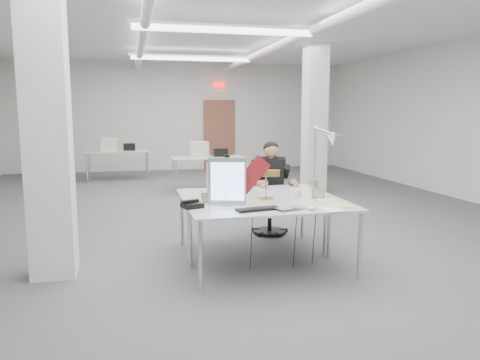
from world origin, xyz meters
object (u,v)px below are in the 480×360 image
at_px(seated_person, 271,173).
at_px(monitor, 227,181).
at_px(bankers_lamp, 266,186).
at_px(desk_phone, 192,205).
at_px(office_chair, 270,198).
at_px(architect_lamp, 322,159).
at_px(desk_main, 272,207).
at_px(beige_monitor, 227,178).
at_px(laptop, 295,209).

bearing_deg(seated_person, monitor, -104.95).
bearing_deg(bankers_lamp, desk_phone, -141.29).
bearing_deg(office_chair, seated_person, -71.55).
xyz_separation_m(desk_phone, architect_lamp, (1.69, 0.56, 0.39)).
height_order(seated_person, architect_lamp, architect_lamp).
height_order(monitor, bankers_lamp, monitor).
relative_size(seated_person, desk_phone, 4.69).
distance_m(monitor, desk_phone, 0.46).
bearing_deg(desk_phone, architect_lamp, 0.79).
relative_size(desk_main, monitor, 3.50).
height_order(desk_main, beige_monitor, beige_monitor).
xyz_separation_m(monitor, desk_phone, (-0.39, -0.08, -0.23)).
height_order(office_chair, architect_lamp, architect_lamp).
distance_m(monitor, architect_lamp, 1.39).
relative_size(desk_main, bankers_lamp, 5.58).
distance_m(desk_main, architect_lamp, 1.15).
bearing_deg(desk_phone, laptop, -38.45).
bearing_deg(office_chair, desk_main, -87.48).
height_order(office_chair, bankers_lamp, bankers_lamp).
bearing_deg(office_chair, architect_lamp, -50.27).
relative_size(office_chair, monitor, 2.04).
height_order(desk_main, seated_person, seated_person).
bearing_deg(bankers_lamp, beige_monitor, 144.30).
xyz_separation_m(seated_person, monitor, (-0.92, -1.40, 0.11)).
xyz_separation_m(office_chair, monitor, (-0.92, -1.45, 0.49)).
relative_size(beige_monitor, architect_lamp, 0.47).
distance_m(desk_main, monitor, 0.56).
relative_size(bankers_lamp, beige_monitor, 0.83).
bearing_deg(desk_phone, seated_person, 30.97).
relative_size(desk_phone, beige_monitor, 0.52).
xyz_separation_m(bankers_lamp, architect_lamp, (0.81, 0.28, 0.26)).
bearing_deg(architect_lamp, laptop, -140.16).
height_order(office_chair, laptop, office_chair).
height_order(laptop, architect_lamp, architect_lamp).
distance_m(bankers_lamp, desk_phone, 0.93).
bearing_deg(laptop, seated_person, 63.77).
distance_m(desk_main, desk_phone, 0.86).
bearing_deg(office_chair, desk_phone, -112.23).
bearing_deg(monitor, desk_phone, -153.12).
bearing_deg(monitor, bankers_lamp, 36.80).
distance_m(seated_person, monitor, 1.68).
bearing_deg(beige_monitor, bankers_lamp, -70.92).
bearing_deg(architect_lamp, monitor, -173.62).
distance_m(desk_main, seated_person, 1.65).
xyz_separation_m(desk_main, bankers_lamp, (0.03, 0.37, 0.17)).
height_order(seated_person, beige_monitor, seated_person).
distance_m(desk_main, beige_monitor, 0.98).
height_order(beige_monitor, architect_lamp, architect_lamp).
height_order(seated_person, bankers_lamp, seated_person).
bearing_deg(desk_phone, bankers_lamp, -0.31).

